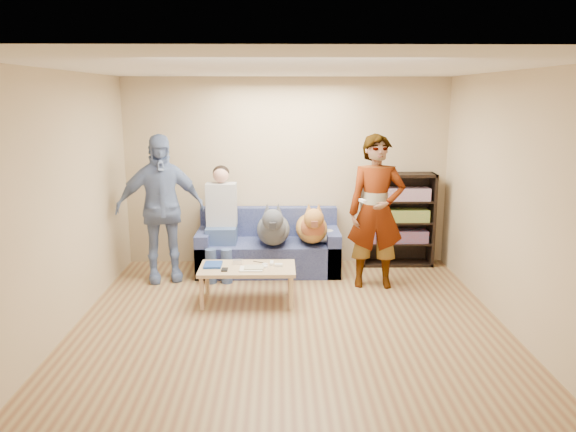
{
  "coord_description": "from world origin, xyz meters",
  "views": [
    {
      "loc": [
        -0.11,
        -5.3,
        2.36
      ],
      "look_at": [
        0.0,
        1.2,
        0.95
      ],
      "focal_mm": 35.0,
      "sensor_mm": 36.0,
      "label": 1
    }
  ],
  "objects_px": {
    "notebook_blue": "(213,265)",
    "bookshelf": "(397,217)",
    "person_standing_right": "(376,212)",
    "coffee_table": "(247,271)",
    "camera_silver": "(238,262)",
    "person_seated": "(221,217)",
    "dog_gray": "(273,228)",
    "person_standing_left": "(160,208)",
    "dog_tan": "(312,227)",
    "sofa": "(269,250)"
  },
  "relations": [
    {
      "from": "coffee_table",
      "to": "person_standing_left",
      "type": "bearing_deg",
      "value": 144.11
    },
    {
      "from": "camera_silver",
      "to": "coffee_table",
      "type": "relative_size",
      "value": 0.1
    },
    {
      "from": "camera_silver",
      "to": "person_standing_right",
      "type": "bearing_deg",
      "value": 13.97
    },
    {
      "from": "person_standing_left",
      "to": "coffee_table",
      "type": "distance_m",
      "value": 1.52
    },
    {
      "from": "dog_tan",
      "to": "bookshelf",
      "type": "bearing_deg",
      "value": 18.25
    },
    {
      "from": "dog_tan",
      "to": "person_standing_left",
      "type": "bearing_deg",
      "value": -173.65
    },
    {
      "from": "camera_silver",
      "to": "person_standing_left",
      "type": "bearing_deg",
      "value": 145.35
    },
    {
      "from": "dog_gray",
      "to": "bookshelf",
      "type": "distance_m",
      "value": 1.8
    },
    {
      "from": "sofa",
      "to": "bookshelf",
      "type": "relative_size",
      "value": 1.46
    },
    {
      "from": "camera_silver",
      "to": "bookshelf",
      "type": "xyz_separation_m",
      "value": [
        2.14,
        1.33,
        0.23
      ]
    },
    {
      "from": "person_seated",
      "to": "coffee_table",
      "type": "distance_m",
      "value": 1.22
    },
    {
      "from": "dog_gray",
      "to": "person_standing_left",
      "type": "bearing_deg",
      "value": -175.03
    },
    {
      "from": "sofa",
      "to": "person_seated",
      "type": "xyz_separation_m",
      "value": [
        -0.63,
        -0.13,
        0.49
      ]
    },
    {
      "from": "sofa",
      "to": "coffee_table",
      "type": "bearing_deg",
      "value": -100.46
    },
    {
      "from": "camera_silver",
      "to": "dog_gray",
      "type": "xyz_separation_m",
      "value": [
        0.41,
        0.83,
        0.21
      ]
    },
    {
      "from": "dog_gray",
      "to": "camera_silver",
      "type": "bearing_deg",
      "value": -116.25
    },
    {
      "from": "person_seated",
      "to": "coffee_table",
      "type": "bearing_deg",
      "value": -69.71
    },
    {
      "from": "notebook_blue",
      "to": "dog_tan",
      "type": "relative_size",
      "value": 0.22
    },
    {
      "from": "notebook_blue",
      "to": "sofa",
      "type": "distance_m",
      "value": 1.33
    },
    {
      "from": "person_standing_right",
      "to": "notebook_blue",
      "type": "height_order",
      "value": "person_standing_right"
    },
    {
      "from": "person_standing_right",
      "to": "dog_gray",
      "type": "distance_m",
      "value": 1.37
    },
    {
      "from": "person_standing_right",
      "to": "dog_gray",
      "type": "relative_size",
      "value": 1.51
    },
    {
      "from": "person_standing_left",
      "to": "coffee_table",
      "type": "relative_size",
      "value": 1.72
    },
    {
      "from": "notebook_blue",
      "to": "dog_tan",
      "type": "xyz_separation_m",
      "value": [
        1.2,
        0.99,
        0.21
      ]
    },
    {
      "from": "bookshelf",
      "to": "camera_silver",
      "type": "bearing_deg",
      "value": -148.25
    },
    {
      "from": "camera_silver",
      "to": "person_seated",
      "type": "height_order",
      "value": "person_seated"
    },
    {
      "from": "notebook_blue",
      "to": "dog_tan",
      "type": "height_order",
      "value": "dog_tan"
    },
    {
      "from": "person_standing_right",
      "to": "dog_gray",
      "type": "height_order",
      "value": "person_standing_right"
    },
    {
      "from": "dog_tan",
      "to": "camera_silver",
      "type": "bearing_deg",
      "value": -134.99
    },
    {
      "from": "sofa",
      "to": "person_seated",
      "type": "relative_size",
      "value": 1.29
    },
    {
      "from": "camera_silver",
      "to": "person_seated",
      "type": "distance_m",
      "value": 1.06
    },
    {
      "from": "person_seated",
      "to": "dog_gray",
      "type": "xyz_separation_m",
      "value": [
        0.69,
        -0.13,
        -0.12
      ]
    },
    {
      "from": "camera_silver",
      "to": "notebook_blue",
      "type": "bearing_deg",
      "value": -165.96
    },
    {
      "from": "notebook_blue",
      "to": "bookshelf",
      "type": "height_order",
      "value": "bookshelf"
    },
    {
      "from": "coffee_table",
      "to": "bookshelf",
      "type": "bearing_deg",
      "value": 35.55
    },
    {
      "from": "notebook_blue",
      "to": "bookshelf",
      "type": "relative_size",
      "value": 0.2
    },
    {
      "from": "dog_gray",
      "to": "coffee_table",
      "type": "relative_size",
      "value": 1.15
    },
    {
      "from": "bookshelf",
      "to": "dog_tan",
      "type": "bearing_deg",
      "value": -161.75
    },
    {
      "from": "person_standing_left",
      "to": "sofa",
      "type": "distance_m",
      "value": 1.57
    },
    {
      "from": "sofa",
      "to": "coffee_table",
      "type": "distance_m",
      "value": 1.24
    },
    {
      "from": "person_seated",
      "to": "dog_tan",
      "type": "xyz_separation_m",
      "value": [
        1.21,
        -0.04,
        -0.13
      ]
    },
    {
      "from": "person_standing_right",
      "to": "dog_tan",
      "type": "xyz_separation_m",
      "value": [
        -0.76,
        0.51,
        -0.31
      ]
    },
    {
      "from": "camera_silver",
      "to": "sofa",
      "type": "relative_size",
      "value": 0.06
    },
    {
      "from": "person_standing_left",
      "to": "bookshelf",
      "type": "distance_m",
      "value": 3.24
    },
    {
      "from": "person_standing_right",
      "to": "coffee_table",
      "type": "xyz_separation_m",
      "value": [
        -1.56,
        -0.54,
        -0.58
      ]
    },
    {
      "from": "bookshelf",
      "to": "dog_gray",
      "type": "bearing_deg",
      "value": -164.09
    },
    {
      "from": "coffee_table",
      "to": "bookshelf",
      "type": "relative_size",
      "value": 0.85
    },
    {
      "from": "bookshelf",
      "to": "notebook_blue",
      "type": "bearing_deg",
      "value": -150.05
    },
    {
      "from": "bookshelf",
      "to": "coffee_table",
      "type": "bearing_deg",
      "value": -144.45
    },
    {
      "from": "coffee_table",
      "to": "notebook_blue",
      "type": "bearing_deg",
      "value": 172.87
    }
  ]
}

